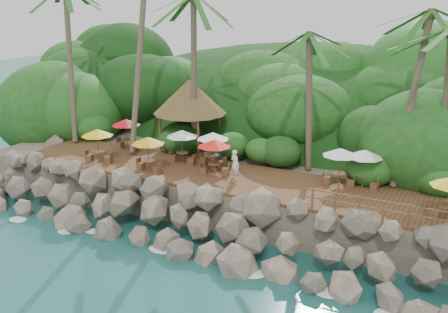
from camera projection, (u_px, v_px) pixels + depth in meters
The scene contains 11 objects.
ground at pixel (167, 257), 25.58m from camera, with size 140.00×140.00×0.00m, color #19514F.
land_base at pixel (286, 151), 38.87m from camera, with size 32.00×25.20×2.10m, color gray.
jungle_hill at pixel (317, 141), 45.55m from camera, with size 44.80×28.00×15.40m, color #143811.
seawall at pixel (188, 220), 26.94m from camera, with size 29.00×4.00×2.30m, color gray, non-canonical shape.
terrace at pixel (224, 177), 30.03m from camera, with size 26.00×5.00×0.20m, color brown.
jungle_foliage at pixel (281, 169), 38.33m from camera, with size 44.00×16.00×12.00m, color #143811, non-canonical shape.
foam_line at pixel (170, 254), 25.83m from camera, with size 25.20×0.80×0.06m.
palapa at pixel (190, 97), 33.97m from camera, with size 4.73×4.73×4.60m.
dining_clusters at pixel (227, 145), 29.73m from camera, with size 21.64×4.92×2.06m.
railing at pixel (396, 211), 23.56m from camera, with size 8.30×0.10×1.00m.
waiter at pixel (235, 164), 29.22m from camera, with size 0.60×0.39×1.65m, color white.
Camera 1 is at (12.95, -19.22, 12.17)m, focal length 42.72 mm.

